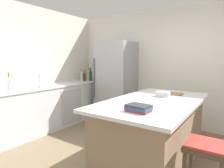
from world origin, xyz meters
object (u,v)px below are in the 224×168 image
Objects in this scene: flower_vase at (9,85)px; vinegar_bottle at (95,75)px; sink_faucet at (26,80)px; cookbook_stack at (139,108)px; mixing_bowl at (163,94)px; gin_bottle at (82,77)px; paper_towel_roll at (40,80)px; cutting_board at (171,93)px; soda_bottle at (89,76)px; bar_stool at (205,156)px; refrigerator at (116,82)px; kitchen_island at (154,131)px; syrup_bottle at (85,77)px; wine_bottle at (90,76)px.

flower_vase reaches higher than vinegar_bottle.
sink_faucet is 2.57m from cookbook_stack.
gin_bottle is at bearing 161.51° from mixing_bowl.
flower_vase is at bearing -91.62° from paper_towel_roll.
paper_towel_roll reaches higher than cutting_board.
paper_towel_roll reaches higher than soda_bottle.
gin_bottle is at bearing 167.83° from cutting_board.
bar_stool is 1.44m from cutting_board.
bar_stool is 2.22× the size of paper_towel_roll.
refrigerator is 2.29m from flower_vase.
cutting_board is (0.03, 0.29, -0.03)m from mixing_bowl.
bar_stool is 2.28× the size of soda_bottle.
gin_bottle is at bearing -91.26° from soda_bottle.
sink_faucet is 1.05× the size of gin_bottle.
vinegar_bottle is 3.26m from cookbook_stack.
sink_faucet reaches higher than kitchen_island.
paper_towel_roll is 1.09× the size of syrup_bottle.
refrigerator reaches higher than sink_faucet.
mixing_bowl is (2.46, -1.10, -0.10)m from soda_bottle.
cutting_board is (0.03, 0.60, 0.46)m from kitchen_island.
cookbook_stack is (2.54, -1.92, -0.09)m from syrup_bottle.
cookbook_stack is (2.49, 0.08, -0.07)m from flower_vase.
vinegar_bottle reaches higher than sink_faucet.
sink_faucet is 1.05× the size of syrup_bottle.
refrigerator is at bearing 128.68° from cookbook_stack.
sink_faucet is at bearing 100.32° from flower_vase.
mixing_bowl is at bearing -23.38° from wine_bottle.
wine_bottle is 1.17× the size of syrup_bottle.
soda_bottle is 0.28m from gin_bottle.
kitchen_island is at bearing 141.69° from bar_stool.
sink_faucet reaches higher than cutting_board.
refrigerator is at bearing -11.21° from vinegar_bottle.
bar_stool is at bearing -31.89° from wine_bottle.
bar_stool is 3.72m from syrup_bottle.
cookbook_stack is at bearing -12.11° from paper_towel_roll.
refrigerator is at bearing 138.66° from kitchen_island.
refrigerator is 2.61m from cookbook_stack.
flower_vase reaches higher than gin_bottle.
kitchen_island is at bearing -29.96° from soda_bottle.
vinegar_bottle is (0.07, 2.27, 0.03)m from flower_vase.
bar_stool is 2.61× the size of cookbook_stack.
soda_bottle is (-3.21, 2.01, 0.48)m from bar_stool.
cookbook_stack is 1.18× the size of mixing_bowl.
bar_stool is 3.82m from soda_bottle.
sink_faucet reaches higher than bar_stool.
mixing_bowl is at bearing 95.23° from cookbook_stack.
cutting_board is at bearing 17.37° from paper_towel_roll.
gin_bottle is 1.28× the size of mixing_bowl.
flower_vase is at bearing -112.04° from refrigerator.
flower_vase is at bearing -155.71° from mixing_bowl.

